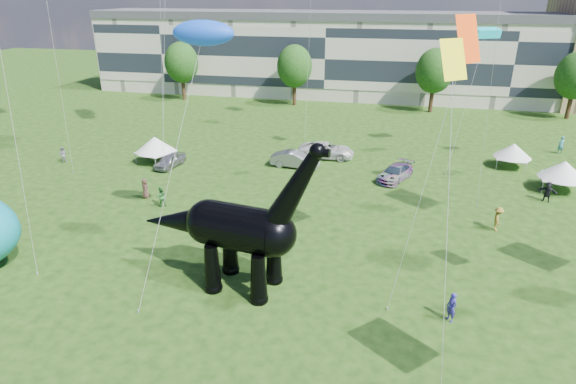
# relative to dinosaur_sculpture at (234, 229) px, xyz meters

# --- Properties ---
(ground) EXTENTS (220.00, 220.00, 0.00)m
(ground) POSITION_rel_dinosaur_sculpture_xyz_m (5.32, -5.05, -3.67)
(ground) COLOR #16330C
(ground) RESTS_ON ground
(terrace_row) EXTENTS (78.00, 11.00, 12.00)m
(terrace_row) POSITION_rel_dinosaur_sculpture_xyz_m (-2.68, 56.95, 2.33)
(terrace_row) COLOR beige
(terrace_row) RESTS_ON ground
(tree_far_left) EXTENTS (5.20, 5.20, 9.44)m
(tree_far_left) POSITION_rel_dinosaur_sculpture_xyz_m (-24.68, 47.95, 2.62)
(tree_far_left) COLOR #382314
(tree_far_left) RESTS_ON ground
(tree_mid_left) EXTENTS (5.20, 5.20, 9.44)m
(tree_mid_left) POSITION_rel_dinosaur_sculpture_xyz_m (-6.68, 47.95, 2.62)
(tree_mid_left) COLOR #382314
(tree_mid_left) RESTS_ON ground
(tree_mid_right) EXTENTS (5.20, 5.20, 9.44)m
(tree_mid_right) POSITION_rel_dinosaur_sculpture_xyz_m (13.32, 47.95, 2.62)
(tree_mid_right) COLOR #382314
(tree_mid_right) RESTS_ON ground
(dinosaur_sculpture) EXTENTS (11.96, 3.99, 9.73)m
(dinosaur_sculpture) POSITION_rel_dinosaur_sculpture_xyz_m (0.00, 0.00, 0.00)
(dinosaur_sculpture) COLOR black
(dinosaur_sculpture) RESTS_ON ground
(car_silver) EXTENTS (2.28, 4.19, 1.35)m
(car_silver) POSITION_rel_dinosaur_sculpture_xyz_m (-12.95, 18.16, -3.00)
(car_silver) COLOR #A3A2A6
(car_silver) RESTS_ON ground
(car_grey) EXTENTS (4.91, 2.09, 1.57)m
(car_grey) POSITION_rel_dinosaur_sculpture_xyz_m (-0.81, 20.87, -2.89)
(car_grey) COLOR slate
(car_grey) RESTS_ON ground
(car_white) EXTENTS (5.82, 2.79, 1.60)m
(car_white) POSITION_rel_dinosaur_sculpture_xyz_m (1.76, 24.46, -2.87)
(car_white) COLOR silver
(car_white) RESTS_ON ground
(car_dark) EXTENTS (3.74, 5.18, 1.39)m
(car_dark) POSITION_rel_dinosaur_sculpture_xyz_m (8.94, 19.54, -2.98)
(car_dark) COLOR #595960
(car_dark) RESTS_ON ground
(gazebo_near) EXTENTS (4.63, 4.63, 2.73)m
(gazebo_near) POSITION_rel_dinosaur_sculpture_xyz_m (23.07, 20.10, -1.76)
(gazebo_near) COLOR white
(gazebo_near) RESTS_ON ground
(gazebo_far) EXTENTS (4.11, 4.11, 2.45)m
(gazebo_far) POSITION_rel_dinosaur_sculpture_xyz_m (20.06, 25.53, -1.95)
(gazebo_far) COLOR silver
(gazebo_far) RESTS_ON ground
(gazebo_left) EXTENTS (4.95, 4.95, 2.70)m
(gazebo_left) POSITION_rel_dinosaur_sculpture_xyz_m (-14.91, 19.14, -1.78)
(gazebo_left) COLOR white
(gazebo_left) RESTS_ON ground
(visitors) EXTENTS (51.13, 46.46, 1.90)m
(visitors) POSITION_rel_dinosaur_sculpture_xyz_m (5.82, 9.57, -2.79)
(visitors) COLOR gray
(visitors) RESTS_ON ground
(kites) EXTENTS (52.46, 45.43, 29.31)m
(kites) POSITION_rel_dinosaur_sculpture_xyz_m (8.18, 10.07, 11.32)
(kites) COLOR red
(kites) RESTS_ON ground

